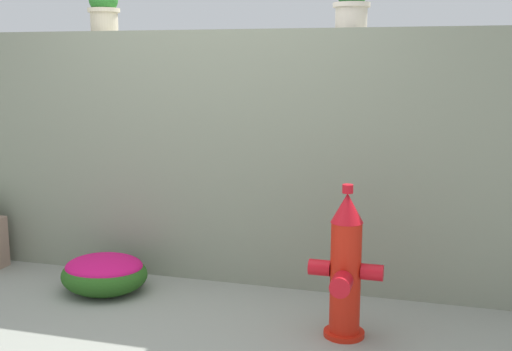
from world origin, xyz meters
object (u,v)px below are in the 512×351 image
potted_plant_2 (352,0)px  flower_bush_left (104,272)px  fire_hydrant (345,269)px  potted_plant_1 (104,5)px

potted_plant_2 → flower_bush_left: size_ratio=0.55×
flower_bush_left → potted_plant_2: bearing=20.6°
potted_plant_2 → flower_bush_left: bearing=-159.4°
fire_hydrant → flower_bush_left: bearing=171.2°
potted_plant_1 → flower_bush_left: bearing=-66.6°
potted_plant_1 → fire_hydrant: (2.00, -0.90, -1.60)m
potted_plant_1 → fire_hydrant: bearing=-24.4°
potted_plant_2 → flower_bush_left: (-1.60, -0.60, -1.86)m
potted_plant_2 → flower_bush_left: 2.52m
flower_bush_left → fire_hydrant: bearing=-8.8°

